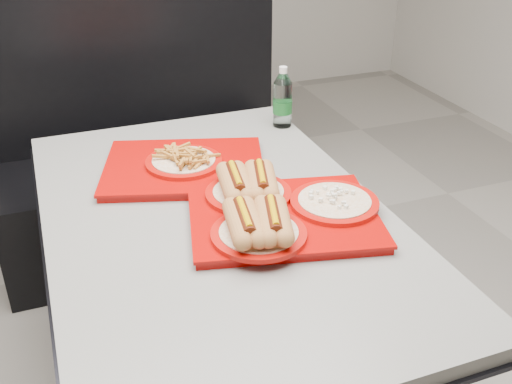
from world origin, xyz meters
name	(u,v)px	position (x,y,z in m)	size (l,w,h in m)	color
diner_table	(218,263)	(0.00, 0.00, 0.58)	(0.92, 1.42, 0.75)	black
booth_bench	(146,163)	(0.00, 1.09, 0.40)	(1.30, 0.57, 1.35)	black
tray_near	(276,209)	(0.13, -0.10, 0.79)	(0.56, 0.48, 0.11)	#9C0704
tray_far	(184,164)	(-0.02, 0.27, 0.78)	(0.57, 0.50, 0.10)	#9C0704
water_bottle	(283,101)	(0.41, 0.51, 0.84)	(0.07, 0.07, 0.22)	silver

